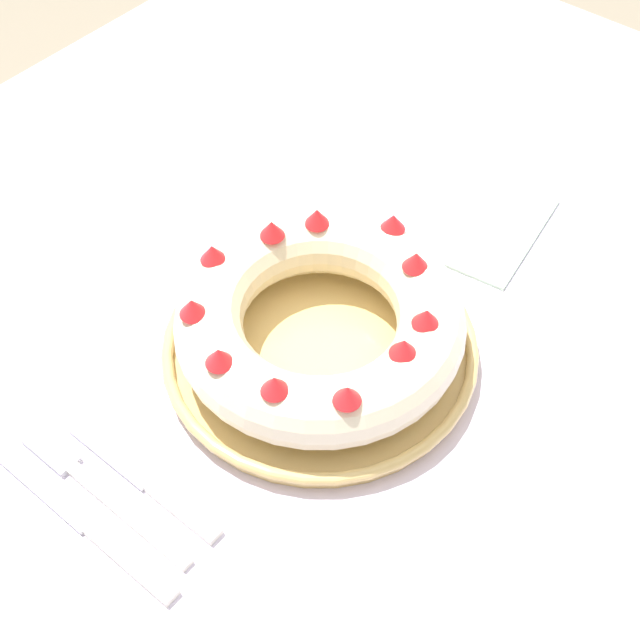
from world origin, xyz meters
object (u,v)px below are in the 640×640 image
at_px(serving_dish, 320,349).
at_px(fork, 93,486).
at_px(cake_knife, 153,485).
at_px(napkin, 486,226).
at_px(bundt_cake, 320,319).
at_px(serving_knife, 93,529).

bearing_deg(serving_dish, fork, 165.81).
relative_size(fork, cake_knife, 1.14).
distance_m(serving_dish, cake_knife, 0.21).
height_order(fork, napkin, fork).
relative_size(bundt_cake, cake_knife, 1.55).
bearing_deg(cake_knife, fork, 127.56).
relative_size(bundt_cake, napkin, 1.73).
distance_m(bundt_cake, serving_knife, 0.28).
bearing_deg(serving_knife, serving_dish, -6.64).
xyz_separation_m(serving_dish, fork, (-0.24, 0.06, -0.01)).
bearing_deg(napkin, serving_dish, 173.82).
bearing_deg(cake_knife, napkin, -8.20).
xyz_separation_m(bundt_cake, serving_knife, (-0.27, 0.03, -0.05)).
relative_size(serving_dish, bundt_cake, 1.12).
height_order(fork, cake_knife, cake_knife).
distance_m(serving_dish, napkin, 0.26).
height_order(bundt_cake, fork, bundt_cake).
distance_m(serving_dish, bundt_cake, 0.05).
height_order(serving_dish, napkin, serving_dish).
relative_size(serving_dish, napkin, 1.94).
relative_size(bundt_cake, fork, 1.36).
distance_m(bundt_cake, napkin, 0.27).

